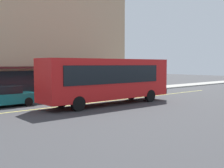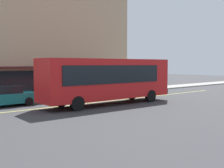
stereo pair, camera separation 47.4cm
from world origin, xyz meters
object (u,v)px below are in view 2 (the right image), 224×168
(traffic_light, at_px, (85,70))
(pedestrian_by_curb, at_px, (66,84))
(car_teal, at_px, (5,96))
(bus, at_px, (109,79))

(traffic_light, bearing_deg, pedestrian_by_curb, 163.27)
(car_teal, distance_m, pedestrian_by_curb, 6.88)
(traffic_light, distance_m, pedestrian_by_curb, 2.34)
(pedestrian_by_curb, bearing_deg, traffic_light, -16.73)
(car_teal, bearing_deg, traffic_light, 11.62)
(car_teal, height_order, pedestrian_by_curb, pedestrian_by_curb)
(traffic_light, relative_size, car_teal, 0.74)
(car_teal, relative_size, pedestrian_by_curb, 2.47)
(traffic_light, bearing_deg, car_teal, -168.38)
(bus, relative_size, traffic_light, 3.49)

